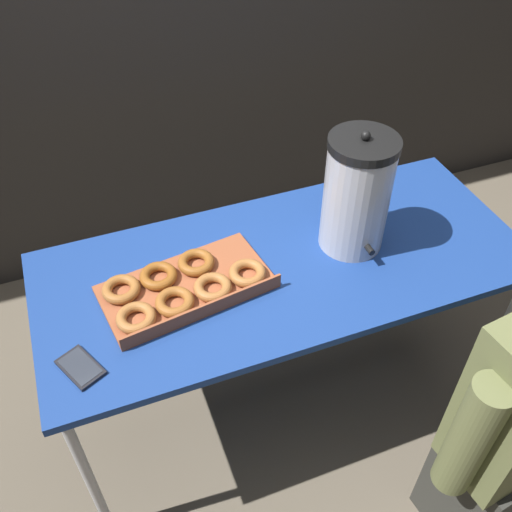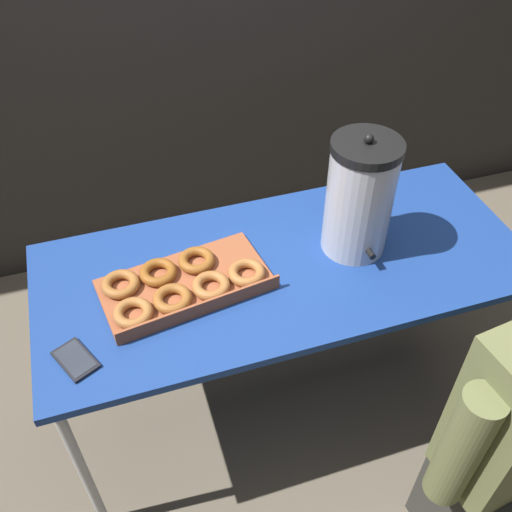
% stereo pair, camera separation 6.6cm
% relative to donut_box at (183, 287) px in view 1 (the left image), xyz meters
% --- Properties ---
extents(ground_plane, '(12.00, 12.00, 0.00)m').
position_rel_donut_box_xyz_m(ground_plane, '(0.34, 0.01, -0.79)').
color(ground_plane, brown).
extents(folding_table, '(1.57, 0.67, 0.77)m').
position_rel_donut_box_xyz_m(folding_table, '(0.34, 0.01, -0.07)').
color(folding_table, navy).
rests_on(folding_table, ground).
extents(donut_box, '(0.54, 0.34, 0.05)m').
position_rel_donut_box_xyz_m(donut_box, '(0.00, 0.00, 0.00)').
color(donut_box, brown).
rests_on(donut_box, folding_table).
extents(coffee_urn, '(0.21, 0.24, 0.42)m').
position_rel_donut_box_xyz_m(coffee_urn, '(0.58, 0.03, 0.18)').
color(coffee_urn, '#B7B7BC').
rests_on(coffee_urn, folding_table).
extents(cell_phone, '(0.13, 0.15, 0.01)m').
position_rel_donut_box_xyz_m(cell_phone, '(-0.33, -0.17, -0.02)').
color(cell_phone, black).
rests_on(cell_phone, folding_table).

